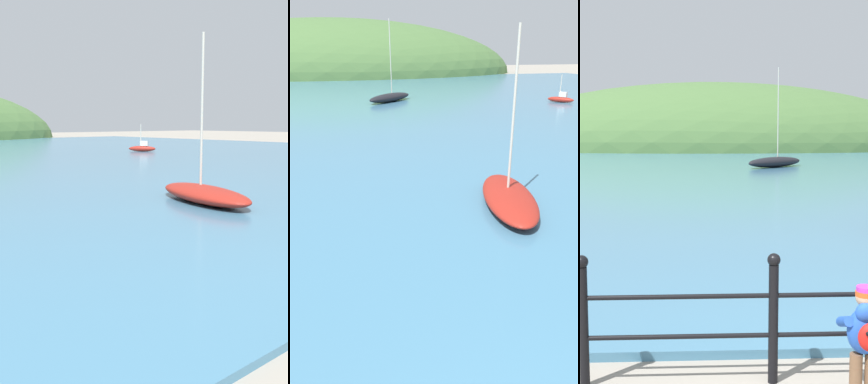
# 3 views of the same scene
# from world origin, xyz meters

# --- Properties ---
(water) EXTENTS (80.00, 60.00, 0.10)m
(water) POSITION_xyz_m (0.00, 32.00, 0.05)
(water) COLOR teal
(water) RESTS_ON ground
(far_hillside) EXTENTS (63.74, 35.06, 18.38)m
(far_hillside) POSITION_xyz_m (0.00, 71.64, 0.00)
(far_hillside) COLOR #476B38
(far_hillside) RESTS_ON ground
(boat_far_right) EXTENTS (1.79, 2.06, 2.17)m
(boat_far_right) POSITION_xyz_m (16.27, 26.95, 0.38)
(boat_far_right) COLOR maroon
(boat_far_right) RESTS_ON water
(boat_nearest_quay) EXTENTS (4.59, 4.57, 6.36)m
(boat_nearest_quay) POSITION_xyz_m (2.79, 31.11, 0.45)
(boat_nearest_quay) COLOR black
(boat_nearest_quay) RESTS_ON water
(boat_far_left) EXTENTS (2.28, 4.07, 4.71)m
(boat_far_left) POSITION_xyz_m (2.52, 8.14, 0.36)
(boat_far_left) COLOR maroon
(boat_far_left) RESTS_ON water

